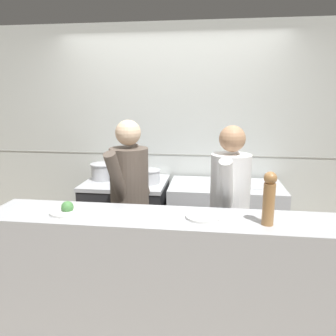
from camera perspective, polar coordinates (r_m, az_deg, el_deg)
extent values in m
plane|color=#7F705B|center=(3.05, -2.54, -24.11)|extent=(14.00, 14.00, 0.00)
cube|color=silver|center=(3.80, 0.76, 4.65)|extent=(8.00, 0.06, 2.60)
cube|color=gray|center=(3.79, 0.70, 2.33)|extent=(8.00, 0.00, 0.01)
cube|color=#232326|center=(3.72, -7.13, -9.39)|extent=(0.86, 0.70, 0.88)
cube|color=#B7BABF|center=(3.58, -7.33, -2.57)|extent=(0.87, 0.71, 0.04)
cube|color=#B7BABF|center=(3.40, -8.60, -10.43)|extent=(0.77, 0.03, 0.10)
cube|color=#B7BABF|center=(3.61, 9.80, -9.89)|extent=(1.16, 0.65, 0.91)
cube|color=black|center=(3.51, 9.73, -17.93)|extent=(1.14, 0.04, 0.10)
cube|color=#B7BABF|center=(2.47, -0.22, -19.49)|extent=(2.51, 0.45, 1.02)
cylinder|color=#B7BABF|center=(3.66, -11.18, -0.61)|extent=(0.26, 0.26, 0.18)
cylinder|color=#B7BABF|center=(3.64, -11.23, 0.66)|extent=(0.27, 0.27, 0.01)
cylinder|color=#2D2D33|center=(3.54, -7.72, -0.94)|extent=(0.26, 0.26, 0.18)
cylinder|color=#2D2D33|center=(3.52, -7.76, 0.35)|extent=(0.27, 0.27, 0.01)
cylinder|color=#B7BABF|center=(3.45, -3.26, -1.47)|extent=(0.22, 0.22, 0.14)
cylinder|color=#B7BABF|center=(3.43, -3.27, -0.40)|extent=(0.23, 0.23, 0.01)
cone|color=#B7BABF|center=(3.49, 9.64, -1.87)|extent=(0.22, 0.22, 0.10)
cube|color=#B7BABF|center=(3.36, 15.14, -3.53)|extent=(0.24, 0.06, 0.01)
cube|color=black|center=(3.36, 12.21, -3.27)|extent=(0.11, 0.04, 0.02)
cylinder|color=white|center=(2.41, -17.07, -7.24)|extent=(0.25, 0.25, 0.02)
sphere|color=#4C8C47|center=(2.40, -17.11, -6.54)|extent=(0.09, 0.09, 0.09)
cylinder|color=white|center=(2.23, 6.07, -8.41)|extent=(0.23, 0.23, 0.02)
cylinder|color=#AD7A47|center=(2.16, 17.11, -6.05)|extent=(0.07, 0.07, 0.27)
sphere|color=#AD7A47|center=(2.11, 17.41, -1.69)|extent=(0.08, 0.08, 0.08)
cube|color=black|center=(3.10, -6.40, -15.28)|extent=(0.32, 0.24, 0.76)
cylinder|color=brown|center=(2.84, -6.74, -2.79)|extent=(0.40, 0.40, 0.63)
sphere|color=beige|center=(2.76, -6.97, 6.12)|extent=(0.21, 0.21, 0.21)
cylinder|color=brown|center=(2.99, -5.02, -0.52)|extent=(0.17, 0.33, 0.53)
cylinder|color=brown|center=(2.66, -8.74, -2.28)|extent=(0.17, 0.33, 0.53)
cube|color=black|center=(2.99, 10.21, -16.59)|extent=(0.30, 0.23, 0.74)
cylinder|color=white|center=(2.73, 10.76, -4.02)|extent=(0.38, 0.38, 0.62)
sphere|color=tan|center=(2.64, 11.14, 5.04)|extent=(0.21, 0.21, 0.21)
cylinder|color=white|center=(2.90, 11.37, -1.62)|extent=(0.16, 0.32, 0.51)
cylinder|color=white|center=(2.53, 10.19, -3.62)|extent=(0.16, 0.32, 0.51)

